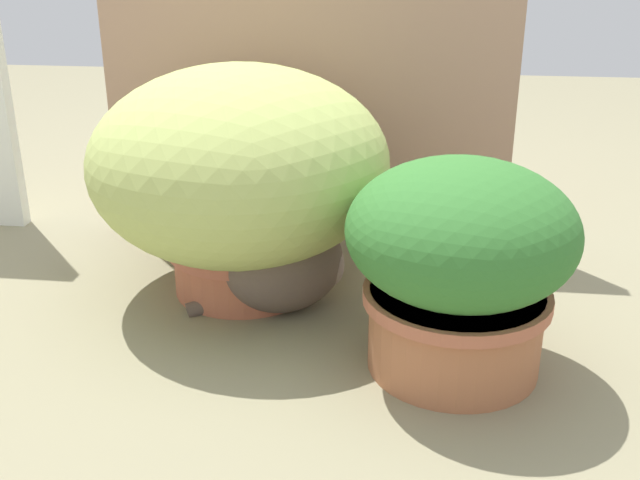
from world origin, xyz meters
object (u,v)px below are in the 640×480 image
at_px(cat, 291,257).
at_px(mushroom_ornament_red, 252,265).
at_px(mushroom_ornament_pink, 260,255).
at_px(grass_planter, 240,171).
at_px(leafy_planter, 459,260).

xyz_separation_m(cat, mushroom_ornament_red, (-0.09, 0.02, -0.03)).
relative_size(mushroom_ornament_red, mushroom_ornament_pink, 0.78).
bearing_deg(mushroom_ornament_pink, grass_planter, 126.09).
relative_size(grass_planter, mushroom_ornament_pink, 4.08).
xyz_separation_m(cat, mushroom_ornament_pink, (-0.07, 0.01, -0.01)).
relative_size(leafy_planter, mushroom_ornament_pink, 2.61).
distance_m(cat, mushroom_ornament_pink, 0.07).
distance_m(cat, mushroom_ornament_red, 0.10).
height_order(grass_planter, mushroom_ornament_red, grass_planter).
bearing_deg(mushroom_ornament_red, cat, -12.53).
bearing_deg(grass_planter, mushroom_ornament_pink, -53.91).
bearing_deg(cat, mushroom_ornament_pink, 169.08).
xyz_separation_m(grass_planter, leafy_planter, (0.46, -0.28, -0.06)).
height_order(grass_planter, cat, grass_planter).
distance_m(leafy_planter, cat, 0.40).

